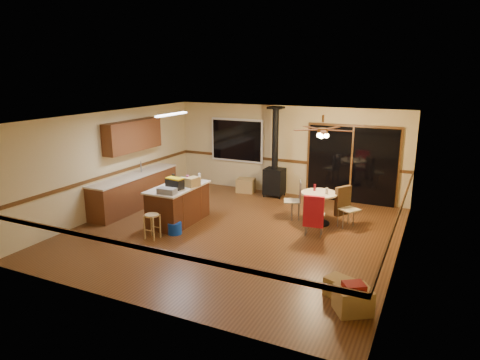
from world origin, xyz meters
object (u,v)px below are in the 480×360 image
Objects in this scene: wood_stove at (275,172)px; bar_stool at (152,226)px; chair_right at (344,201)px; box_corner_a at (353,300)px; blue_bucket at (175,228)px; chair_left at (297,196)px; kitchen_island at (178,204)px; toolbox_grey at (167,191)px; dining_table at (319,203)px; box_under_window at (246,185)px; box_corner_b at (339,287)px; toolbox_black at (175,184)px; chair_near at (314,211)px.

bar_stool is at bearing -106.61° from wood_stove.
chair_right is 1.35× the size of box_corner_a.
blue_bucket is 3.07m from chair_left.
blue_bucket is (0.29, 0.43, -0.14)m from bar_stool.
kitchen_island is at bearing 154.12° from box_corner_a.
toolbox_grey reaches higher than bar_stool.
blue_bucket is at bearing -15.50° from toolbox_grey.
bar_stool is 0.64× the size of dining_table.
box_under_window is at bearing 147.03° from dining_table.
dining_table is (1.79, -1.72, -0.20)m from wood_stove.
dining_table is 1.66× the size of chair_left.
box_corner_b is (3.96, -1.16, 0.03)m from blue_bucket.
box_corner_a is (3.30, -5.28, -0.53)m from wood_stove.
chair_right is (3.58, 2.60, 0.32)m from bar_stool.
bar_stool reaches higher than box_corner_b.
toolbox_black reaches higher than chair_left.
toolbox_grey is at bearing -79.94° from toolbox_black.
chair_right is at bearing 22.14° from kitchen_island.
toolbox_black reaches higher than chair_right.
dining_table is at bearing 23.31° from kitchen_island.
kitchen_island is 2.40× the size of chair_right.
kitchen_island is 3.23× the size of box_corner_a.
box_under_window is 6.81m from box_corner_a.
wood_stove is (1.30, 3.05, 0.28)m from kitchen_island.
toolbox_grey is 0.59× the size of chair_right.
wood_stove is 3.49m from toolbox_black.
chair_near is (0.12, -0.88, 0.07)m from dining_table.
toolbox_black is at bearing -73.91° from kitchen_island.
toolbox_black reaches higher than dining_table.
box_corner_b is at bearing -51.48° from box_under_window.
bar_stool is at bearing 170.31° from box_corner_b.
chair_left is at bearing 125.28° from chair_near.
toolbox_black is 1.05m from blue_bucket.
box_corner_a is (4.54, -2.03, -0.82)m from toolbox_black.
box_under_window is (0.23, 3.73, -0.76)m from toolbox_grey.
bar_stool is at bearing -144.00° from chair_right.
chair_left is at bearing 34.50° from toolbox_black.
kitchen_island reaches higher than dining_table.
box_corner_a is 0.49m from box_corner_b.
chair_right is (0.43, 1.03, 0.00)m from chair_near.
box_corner_a reaches higher than box_corner_b.
dining_table reaches higher than box_corner_a.
box_under_window is (0.30, 3.30, -0.81)m from toolbox_black.
toolbox_grey is at bearing 80.91° from bar_stool.
bar_stool is 1.07× the size of box_corner_a.
chair_near is (2.86, 1.14, 0.47)m from blue_bucket.
dining_table is (3.09, 1.33, 0.08)m from kitchen_island.
chair_left is 1.15m from chair_right.
chair_left is (2.43, 2.59, 0.31)m from bar_stool.
kitchen_island is at bearing 102.04° from toolbox_grey.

